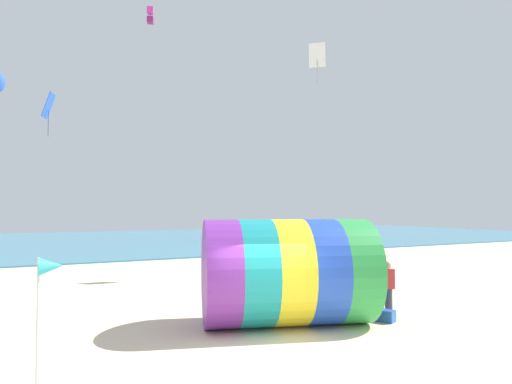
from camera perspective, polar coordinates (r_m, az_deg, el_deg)
The scene contains 10 objects.
ground_plane at distance 11.80m, azimuth 2.97°, elevation -19.10°, with size 120.00×120.00×0.00m, color beige.
sea at distance 50.65m, azimuth -20.97°, elevation -5.81°, with size 120.00×40.00×0.10m, color teal.
giant_inflatable_tube at distance 13.83m, azimuth 3.98°, elevation -9.92°, with size 5.65×4.48×3.13m.
kite_handler at distance 15.72m, azimuth 16.23°, elevation -11.38°, with size 0.42×0.34×1.74m.
kite_blue_diamond at distance 27.69m, azimuth -24.50°, elevation 9.75°, with size 0.77×1.08×2.38m.
kite_magenta_box at distance 26.75m, azimuth -13.08°, elevation 20.71°, with size 0.43×0.43×0.93m.
kite_white_diamond at distance 26.66m, azimuth 7.65°, elevation 16.54°, with size 0.80×0.75×2.22m.
bystander_near_water at distance 22.52m, azimuth -1.46°, elevation -8.73°, with size 0.40×0.31×1.67m.
beach_flag at distance 9.80m, azimuth -24.38°, elevation -9.07°, with size 0.47×0.36×2.52m.
cooler_box at distance 14.95m, azimuth 15.92°, elevation -14.66°, with size 0.52×0.36×0.36m, color #2659B2.
Camera 1 is at (-5.69, -9.74, 3.45)m, focal length 32.00 mm.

